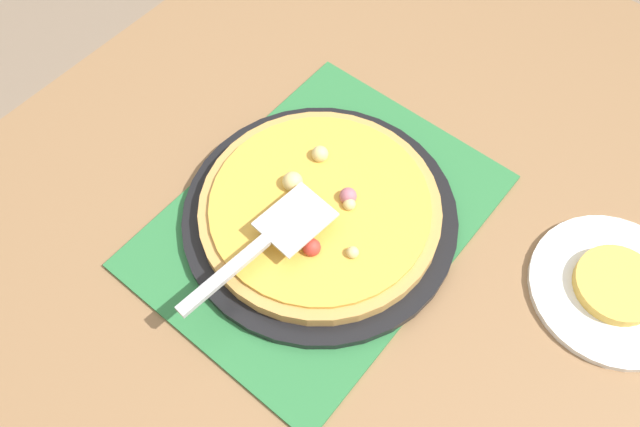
# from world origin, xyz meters

# --- Properties ---
(ground_plane) EXTENTS (8.00, 8.00, 0.00)m
(ground_plane) POSITION_xyz_m (0.00, 0.00, 0.00)
(ground_plane) COLOR #84705B
(dining_table) EXTENTS (1.40, 1.00, 0.75)m
(dining_table) POSITION_xyz_m (0.00, 0.00, 0.64)
(dining_table) COLOR olive
(dining_table) RESTS_ON ground_plane
(placemat) EXTENTS (0.48, 0.36, 0.01)m
(placemat) POSITION_xyz_m (0.00, 0.00, 0.75)
(placemat) COLOR #2D753D
(placemat) RESTS_ON dining_table
(pizza_pan) EXTENTS (0.38, 0.38, 0.01)m
(pizza_pan) POSITION_xyz_m (0.00, 0.00, 0.76)
(pizza_pan) COLOR black
(pizza_pan) RESTS_ON placemat
(pizza) EXTENTS (0.33, 0.33, 0.05)m
(pizza) POSITION_xyz_m (0.00, 0.00, 0.78)
(pizza) COLOR tan
(pizza) RESTS_ON pizza_pan
(plate_far_right) EXTENTS (0.22, 0.22, 0.01)m
(plate_far_right) POSITION_xyz_m (0.16, -0.37, 0.76)
(plate_far_right) COLOR white
(plate_far_right) RESTS_ON dining_table
(served_slice_right) EXTENTS (0.11, 0.11, 0.02)m
(served_slice_right) POSITION_xyz_m (0.16, -0.37, 0.77)
(served_slice_right) COLOR #EAB747
(served_slice_right) RESTS_ON plate_far_right
(pizza_server) EXTENTS (0.23, 0.08, 0.01)m
(pizza_server) POSITION_xyz_m (-0.10, 0.01, 0.82)
(pizza_server) COLOR silver
(pizza_server) RESTS_ON pizza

